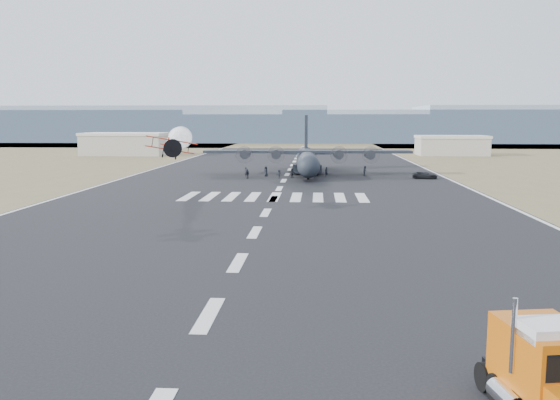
# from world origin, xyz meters

# --- Properties ---
(ground) EXTENTS (500.00, 500.00, 0.00)m
(ground) POSITION_xyz_m (0.00, 0.00, 0.00)
(ground) COLOR black
(ground) RESTS_ON ground
(scrub_far) EXTENTS (500.00, 80.00, 0.00)m
(scrub_far) POSITION_xyz_m (0.00, 230.00, 0.00)
(scrub_far) COLOR brown
(scrub_far) RESTS_ON ground
(runway_markings) EXTENTS (60.00, 260.00, 0.01)m
(runway_markings) POSITION_xyz_m (0.00, 60.00, 0.01)
(runway_markings) COLOR silver
(runway_markings) RESTS_ON ground
(ridge_seg_b) EXTENTS (150.00, 50.00, 15.00)m
(ridge_seg_b) POSITION_xyz_m (-130.00, 260.00, 7.50)
(ridge_seg_b) COLOR #8798AB
(ridge_seg_b) RESTS_ON ground
(ridge_seg_c) EXTENTS (150.00, 50.00, 17.00)m
(ridge_seg_c) POSITION_xyz_m (-65.00, 260.00, 8.50)
(ridge_seg_c) COLOR #8798AB
(ridge_seg_c) RESTS_ON ground
(ridge_seg_d) EXTENTS (150.00, 50.00, 13.00)m
(ridge_seg_d) POSITION_xyz_m (0.00, 260.00, 6.50)
(ridge_seg_d) COLOR #8798AB
(ridge_seg_d) RESTS_ON ground
(ridge_seg_e) EXTENTS (150.00, 50.00, 15.00)m
(ridge_seg_e) POSITION_xyz_m (65.00, 260.00, 7.50)
(ridge_seg_e) COLOR #8798AB
(ridge_seg_e) RESTS_ON ground
(hangar_left) EXTENTS (24.50, 14.50, 6.70)m
(hangar_left) POSITION_xyz_m (-52.00, 145.00, 3.41)
(hangar_left) COLOR #A5A092
(hangar_left) RESTS_ON ground
(hangar_right) EXTENTS (20.50, 12.50, 5.90)m
(hangar_right) POSITION_xyz_m (46.00, 150.00, 3.01)
(hangar_right) COLOR #A5A092
(hangar_right) RESTS_ON ground
(semi_truck) EXTENTS (3.87, 8.53, 3.75)m
(semi_truck) POSITION_xyz_m (14.16, -10.88, 1.84)
(semi_truck) COLOR black
(semi_truck) RESTS_ON ground
(aerobatic_biplane) EXTENTS (5.74, 5.29, 2.66)m
(aerobatic_biplane) POSITION_xyz_m (-10.79, 35.12, 7.64)
(aerobatic_biplane) COLOR red
(smoke_trail) EXTENTS (7.05, 28.35, 3.61)m
(smoke_trail) POSITION_xyz_m (-15.15, 58.35, 7.84)
(smoke_trail) COLOR white
(transport_aircraft) EXTENTS (40.01, 32.96, 11.57)m
(transport_aircraft) POSITION_xyz_m (3.81, 85.74, 2.98)
(transport_aircraft) COLOR #1C232A
(transport_aircraft) RESTS_ON ground
(support_vehicle) EXTENTS (4.82, 2.82, 1.26)m
(support_vehicle) POSITION_xyz_m (25.32, 77.27, 0.63)
(support_vehicle) COLOR black
(support_vehicle) RESTS_ON ground
(crew_a) EXTENTS (0.83, 0.85, 1.80)m
(crew_a) POSITION_xyz_m (7.57, 80.66, 0.90)
(crew_a) COLOR black
(crew_a) RESTS_ON ground
(crew_b) EXTENTS (0.78, 0.50, 1.57)m
(crew_b) POSITION_xyz_m (5.89, 80.14, 0.79)
(crew_b) COLOR black
(crew_b) RESTS_ON ground
(crew_c) EXTENTS (1.14, 0.89, 1.60)m
(crew_c) POSITION_xyz_m (-1.05, 75.95, 0.80)
(crew_c) COLOR black
(crew_c) RESTS_ON ground
(crew_d) EXTENTS (0.82, 1.11, 1.71)m
(crew_d) POSITION_xyz_m (-6.74, 75.37, 0.85)
(crew_d) COLOR black
(crew_d) RESTS_ON ground
(crew_e) EXTENTS (1.07, 1.02, 1.88)m
(crew_e) POSITION_xyz_m (-3.79, 79.80, 0.94)
(crew_e) COLOR black
(crew_e) RESTS_ON ground
(crew_f) EXTENTS (1.62, 1.49, 1.80)m
(crew_f) POSITION_xyz_m (1.23, 77.11, 0.90)
(crew_f) COLOR black
(crew_f) RESTS_ON ground
(crew_g) EXTENTS (0.81, 0.85, 1.83)m
(crew_g) POSITION_xyz_m (-7.37, 78.21, 0.91)
(crew_g) COLOR black
(crew_g) RESTS_ON ground
(crew_h) EXTENTS (0.72, 0.99, 1.86)m
(crew_h) POSITION_xyz_m (14.95, 82.16, 0.93)
(crew_h) COLOR black
(crew_h) RESTS_ON ground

